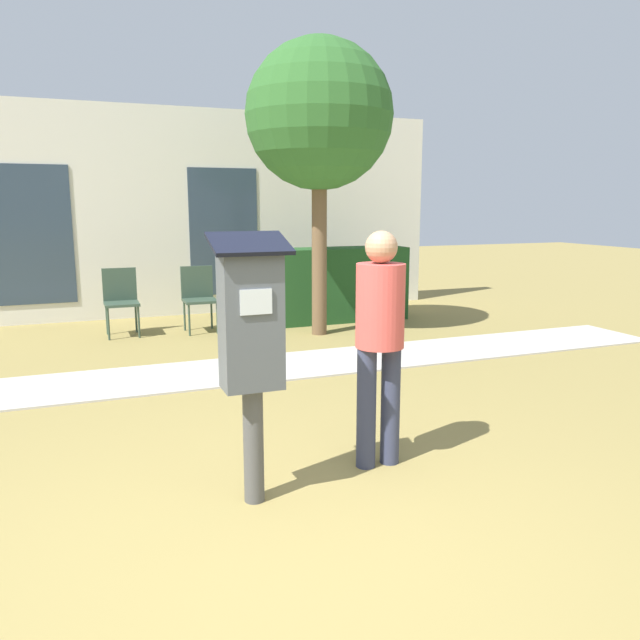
% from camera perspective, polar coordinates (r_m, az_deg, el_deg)
% --- Properties ---
extents(ground_plane, '(40.00, 40.00, 0.00)m').
position_cam_1_polar(ground_plane, '(3.37, -3.85, -20.71)').
color(ground_plane, olive).
extents(sidewalk, '(12.00, 1.10, 0.02)m').
position_cam_1_polar(sidewalk, '(6.55, -13.29, -5.09)').
color(sidewalk, '#B7B2A8').
rests_on(sidewalk, ground).
extents(building_facade, '(10.00, 0.26, 3.20)m').
position_cam_1_polar(building_facade, '(10.07, -16.88, 9.29)').
color(building_facade, silver).
rests_on(building_facade, ground).
extents(parking_meter, '(0.44, 0.31, 1.59)m').
position_cam_1_polar(parking_meter, '(3.57, -6.31, -1.29)').
color(parking_meter, '#4C4C4C').
rests_on(parking_meter, ground).
extents(person_standing, '(0.32, 0.32, 1.58)m').
position_cam_1_polar(person_standing, '(4.10, 5.49, -0.98)').
color(person_standing, '#333851').
rests_on(person_standing, ground).
extents(outdoor_chair_left, '(0.44, 0.44, 0.90)m').
position_cam_1_polar(outdoor_chair_left, '(8.76, -17.76, 2.09)').
color(outdoor_chair_left, '#334738').
rests_on(outdoor_chair_left, ground).
extents(outdoor_chair_middle, '(0.44, 0.44, 0.90)m').
position_cam_1_polar(outdoor_chair_middle, '(8.77, -11.04, 2.41)').
color(outdoor_chair_middle, '#334738').
rests_on(outdoor_chair_middle, ground).
extents(hedge_row, '(2.18, 0.60, 1.10)m').
position_cam_1_polar(hedge_row, '(9.39, 1.41, 3.26)').
color(hedge_row, '#1E471E').
rests_on(hedge_row, ground).
extents(tree, '(1.90, 1.90, 3.82)m').
position_cam_1_polar(tree, '(8.39, -0.07, 18.09)').
color(tree, brown).
rests_on(tree, ground).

